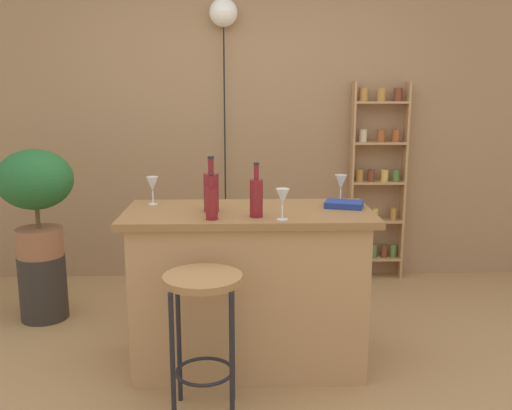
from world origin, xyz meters
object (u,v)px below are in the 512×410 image
Objects in this scene: bottle_spirits_clear at (256,197)px; wine_glass_center at (282,198)px; bottle_sauce_amber at (212,202)px; cookbook at (344,204)px; pendant_globe_light at (223,16)px; bar_stool at (203,311)px; wine_glass_left at (152,185)px; plant_stool at (43,287)px; spice_shelf at (378,179)px; wine_glass_right at (341,183)px; bottle_wine_red at (211,191)px; potted_plant at (35,190)px.

wine_glass_center is (0.13, -0.07, 0.01)m from bottle_spirits_clear.
bottle_sauce_amber is 1.15× the size of cookbook.
cookbook is 2.04m from pendant_globe_light.
bar_stool is 0.67m from bottle_spirits_clear.
plant_stool is at bearing 149.24° from wine_glass_left.
bottle_sauce_amber is at bearing -141.74° from cookbook.
wine_glass_center is (0.40, 0.30, 0.49)m from bar_stool.
spice_shelf is at bearing 17.90° from plant_stool.
bottle_wine_red is at bearing -161.72° from wine_glass_right.
bottle_spirits_clear reaches higher than plant_stool.
bar_stool is 1.76m from plant_stool.
bar_stool is 0.71m from bottle_wine_red.
wine_glass_right is 0.07× the size of pendant_globe_light.
potted_plant is 1.43m from bottle_wine_red.
bottle_wine_red reaches higher than wine_glass_right.
wine_glass_center is at bearing -28.91° from bottle_spirits_clear.
bar_stool is 2.50× the size of bottle_spirits_clear.
potted_plant is at bearing 149.41° from bottle_spirits_clear.
plant_stool is at bearing -162.10° from spice_shelf.
wine_glass_left is 1.00× the size of wine_glass_center.
cookbook is (0.38, 0.30, -0.10)m from wine_glass_center.
spice_shelf is 5.68× the size of bottle_spirits_clear.
bottle_sauce_amber is 1.47× the size of wine_glass_left.
wine_glass_center is at bearing -129.83° from wine_glass_right.
cookbook is (0.77, 0.61, 0.39)m from bar_stool.
pendant_globe_light is (1.26, 0.84, 1.23)m from potted_plant.
bottle_spirits_clear is (-1.06, -1.68, 0.18)m from spice_shelf.
bottle_wine_red is at bearing -155.54° from cookbook.
bottle_spirits_clear is 0.24m from bottle_sauce_amber.
bottle_wine_red is 0.28m from bottle_spirits_clear.
bottle_wine_red is 0.41m from wine_glass_left.
spice_shelf is at bearing 86.63° from cookbook.
wine_glass_right is (0.75, 0.44, 0.03)m from bottle_sauce_amber.
bottle_spirits_clear is at bearing 151.09° from wine_glass_center.
wine_glass_right is at bearing -61.27° from pendant_globe_light.
pendant_globe_light reaches higher than wine_glass_left.
plant_stool is 2.78× the size of wine_glass_right.
spice_shelf is 6.82× the size of bottle_sauce_amber.
wine_glass_left is at bearing -141.23° from spice_shelf.
wine_glass_right is at bearing 18.28° from bottle_wine_red.
cookbook is (-0.01, -0.16, -0.10)m from wine_glass_right.
potted_plant is at bearing 143.27° from bottle_sauce_amber.
potted_plant is at bearing 133.99° from bar_stool.
bottle_spirits_clear is 1.77× the size of wine_glass_center.
bar_stool reaches higher than plant_stool.
wine_glass_right is (0.76, 0.25, 0.00)m from bottle_wine_red.
plant_stool is 0.20× the size of pendant_globe_light.
bottle_spirits_clear is at bearing -122.23° from spice_shelf.
spice_shelf reaches higher than bottle_wine_red.
bar_stool is 4.42× the size of wine_glass_left.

